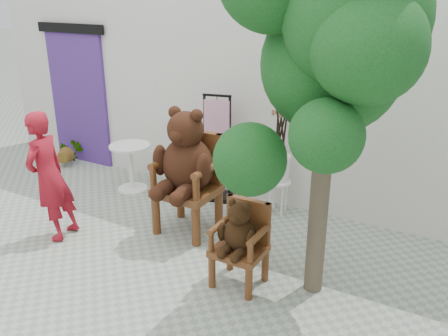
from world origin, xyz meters
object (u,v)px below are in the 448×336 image
stool_bucket (279,168)px  tree (339,20)px  person (49,177)px  chair_big (187,164)px  cafe_table (131,162)px  chair_small (240,235)px  display_stand (217,160)px

stool_bucket → tree: tree is taller
person → tree: 3.74m
chair_big → cafe_table: 1.63m
chair_small → person: size_ratio=0.60×
chair_big → stool_bucket: bearing=52.8°
cafe_table → display_stand: display_stand is taller
cafe_table → person: bearing=-86.2°
display_stand → tree: 3.35m
stool_bucket → tree: bearing=-55.9°
stool_bucket → tree: size_ratio=0.40×
chair_small → display_stand: size_ratio=0.61×
stool_bucket → display_stand: bearing=-179.8°
chair_big → tree: size_ratio=0.43×
person → stool_bucket: size_ratio=1.06×
chair_big → cafe_table: chair_big is taller
cafe_table → tree: (3.34, -1.30, 2.17)m
person → stool_bucket: bearing=121.6°
chair_big → person: (-1.34, -0.92, -0.11)m
chair_big → tree: tree is taller
cafe_table → tree: tree is taller
display_stand → tree: size_ratio=0.41×
person → stool_bucket: 2.86m
person → display_stand: (1.16, 1.92, -0.18)m
person → cafe_table: person is taller
chair_big → person: chair_big is taller
chair_small → person: bearing=-174.8°
display_stand → cafe_table: bearing=-176.6°
person → display_stand: 2.26m
person → stool_bucket: (2.10, 1.93, -0.13)m
tree → chair_big: bearing=160.7°
display_stand → stool_bucket: bearing=-12.7°
chair_small → stool_bucket: stool_bucket is taller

